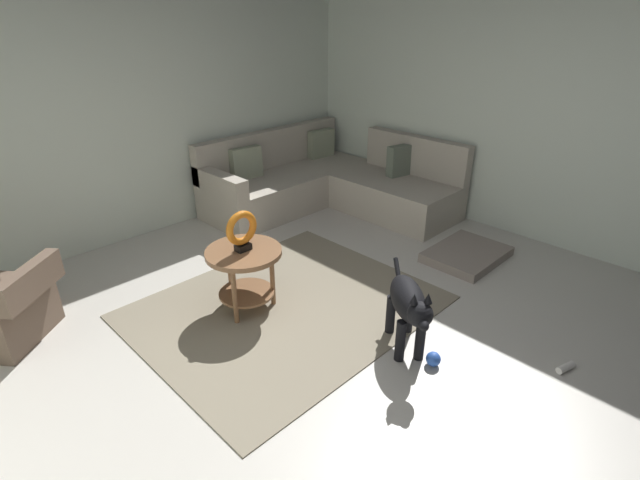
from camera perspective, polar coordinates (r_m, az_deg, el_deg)
name	(u,v)px	position (r m, az deg, el deg)	size (l,w,h in m)	color
ground_plane	(335,360)	(3.55, 1.77, -14.10)	(6.00, 6.00, 0.10)	beige
wall_back	(120,108)	(5.26, -22.79, 14.36)	(6.00, 0.12, 2.70)	silver
wall_right	(542,108)	(5.34, 24.95, 14.13)	(0.12, 6.00, 2.70)	silver
area_rug	(286,306)	(4.00, -4.09, -7.92)	(2.30, 1.90, 0.01)	gray
sectional_couch	(327,184)	(5.88, 0.89, 6.67)	(2.20, 2.25, 0.88)	#B2A899
side_table	(244,264)	(3.81, -9.02, -2.83)	(0.60, 0.60, 0.54)	brown
torus_sculpture	(242,230)	(3.68, -9.34, 1.19)	(0.28, 0.08, 0.33)	black
dog_bed_mat	(467,254)	(4.93, 17.12, -1.65)	(0.80, 0.60, 0.09)	gray
dog	(409,305)	(3.40, 10.55, -7.63)	(0.59, 0.68, 0.63)	black
dog_toy_ball	(433,359)	(3.48, 13.38, -13.66)	(0.10, 0.10, 0.10)	blue
dog_toy_rope	(566,367)	(3.76, 27.28, -13.38)	(0.05, 0.05, 0.15)	silver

